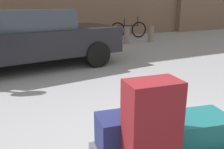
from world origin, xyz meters
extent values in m
cylinder|color=black|center=(0.45, 0.25, 0.12)|extent=(0.24, 0.06, 0.24)
cube|color=#144C51|center=(0.27, -0.04, 0.46)|extent=(0.64, 0.51, 0.25)
cube|color=#191E47|center=(-0.35, 0.15, 0.50)|extent=(0.60, 0.40, 0.31)
cube|color=maroon|center=(-0.32, -0.11, 0.69)|extent=(0.44, 0.30, 0.69)
cube|color=black|center=(-0.46, 4.79, 0.64)|extent=(4.46, 2.22, 0.64)
cube|color=#2D333D|center=(-0.71, 4.76, 1.19)|extent=(2.55, 1.82, 0.46)
cylinder|color=black|center=(0.86, 5.78, 0.32)|extent=(0.66, 0.28, 0.64)
cylinder|color=black|center=(1.03, 4.09, 0.32)|extent=(0.66, 0.28, 0.64)
torus|color=black|center=(3.84, 8.30, 0.36)|extent=(0.72, 0.16, 0.72)
torus|color=black|center=(4.87, 8.15, 0.36)|extent=(0.72, 0.16, 0.72)
cylinder|color=black|center=(4.35, 8.23, 0.56)|extent=(1.00, 0.18, 0.04)
cylinder|color=black|center=(4.15, 8.25, 0.71)|extent=(0.05, 0.05, 0.30)
cylinder|color=black|center=(4.80, 8.16, 0.76)|extent=(0.05, 0.05, 0.40)
cylinder|color=#72665B|center=(2.11, 6.85, 0.32)|extent=(0.22, 0.22, 0.64)
cylinder|color=#72665B|center=(3.47, 6.85, 0.32)|extent=(0.22, 0.22, 0.64)
cylinder|color=#72665B|center=(4.62, 6.85, 0.32)|extent=(0.22, 0.22, 0.64)
camera|label=1|loc=(-1.36, -1.51, 1.58)|focal=39.51mm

